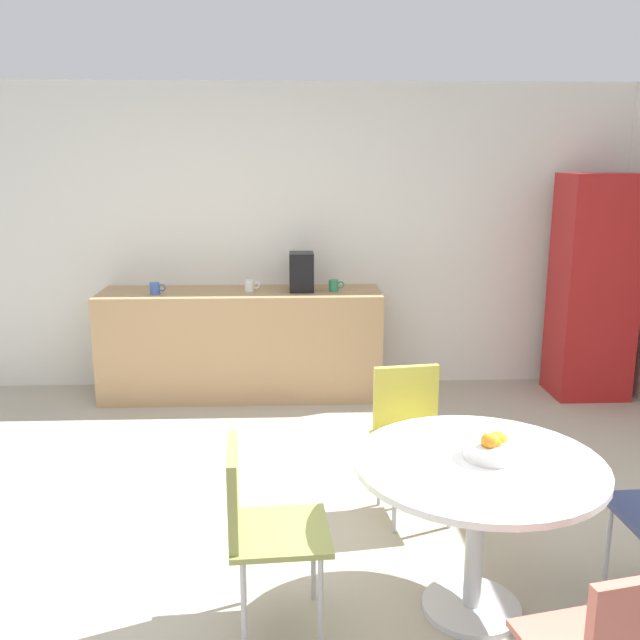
% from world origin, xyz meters
% --- Properties ---
extents(ground_plane, '(6.00, 6.00, 0.00)m').
position_xyz_m(ground_plane, '(0.00, 0.00, 0.00)').
color(ground_plane, '#B2A893').
extents(wall_back, '(6.00, 0.10, 2.60)m').
position_xyz_m(wall_back, '(0.00, 3.00, 1.30)').
color(wall_back, white).
rests_on(wall_back, ground_plane).
extents(counter_block, '(2.33, 0.60, 0.90)m').
position_xyz_m(counter_block, '(-0.39, 2.65, 0.45)').
color(counter_block, tan).
rests_on(counter_block, ground_plane).
extents(locker_cabinet, '(0.60, 0.50, 1.86)m').
position_xyz_m(locker_cabinet, '(2.55, 2.55, 0.93)').
color(locker_cabinet, '#B21E1E').
rests_on(locker_cabinet, ground_plane).
extents(round_table, '(1.07, 1.07, 0.72)m').
position_xyz_m(round_table, '(0.84, -0.34, 0.59)').
color(round_table, silver).
rests_on(round_table, ground_plane).
extents(chair_yellow, '(0.47, 0.47, 0.83)m').
position_xyz_m(chair_yellow, '(0.70, 0.61, 0.52)').
color(chair_yellow, silver).
rests_on(chair_yellow, ground_plane).
extents(chair_olive, '(0.45, 0.45, 0.83)m').
position_xyz_m(chair_olive, '(-0.12, -0.40, 0.52)').
color(chair_olive, silver).
rests_on(chair_olive, ground_plane).
extents(fruit_bowl, '(0.23, 0.23, 0.13)m').
position_xyz_m(fruit_bowl, '(0.89, -0.31, 0.77)').
color(fruit_bowl, silver).
rests_on(fruit_bowl, round_table).
extents(mug_white, '(0.13, 0.08, 0.09)m').
position_xyz_m(mug_white, '(-0.31, 2.64, 0.95)').
color(mug_white, white).
rests_on(mug_white, counter_block).
extents(mug_green, '(0.13, 0.08, 0.09)m').
position_xyz_m(mug_green, '(0.39, 2.62, 0.95)').
color(mug_green, '#338C59').
rests_on(mug_green, counter_block).
extents(mug_red, '(0.13, 0.08, 0.09)m').
position_xyz_m(mug_red, '(-1.07, 2.55, 0.95)').
color(mug_red, '#3F66BF').
rests_on(mug_red, counter_block).
extents(coffee_maker, '(0.20, 0.24, 0.32)m').
position_xyz_m(coffee_maker, '(0.12, 2.65, 1.06)').
color(coffee_maker, black).
rests_on(coffee_maker, counter_block).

